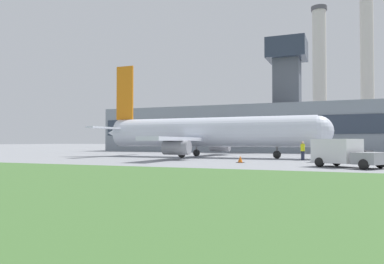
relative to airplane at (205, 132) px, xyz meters
The scene contains 11 objects.
ground_plane 3.71m from the airplane, 14.86° to the left, with size 400.00×400.00×0.00m, color gray.
terminal_building 26.96m from the airplane, 84.70° to the left, with size 60.24×13.78×19.94m.
smokestack_left 61.29m from the airplane, 80.84° to the left, with size 3.90×3.90×36.13m.
smokestack_right 67.13m from the airplane, 71.37° to the left, with size 3.61×3.61×44.43m.
airplane is the anchor object (origin of this frame).
pushback_tug 14.36m from the airplane, ahead, with size 3.61×3.16×1.71m.
baggage_truck 19.25m from the airplane, 38.72° to the right, with size 5.23×4.39×2.03m.
fuel_truck 15.65m from the airplane, 19.72° to the right, with size 4.73×3.70×1.96m.
ground_crew_person 11.73m from the airplane, 14.35° to the right, with size 0.43×0.43×1.85m.
traffic_cone_near_nose 14.47m from the airplane, 20.84° to the right, with size 0.61×0.61×0.65m.
traffic_cone_wingtip 11.58m from the airplane, 54.21° to the right, with size 0.64×0.64×0.61m.
Camera 1 is at (12.67, -41.38, 1.84)m, focal length 35.00 mm.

